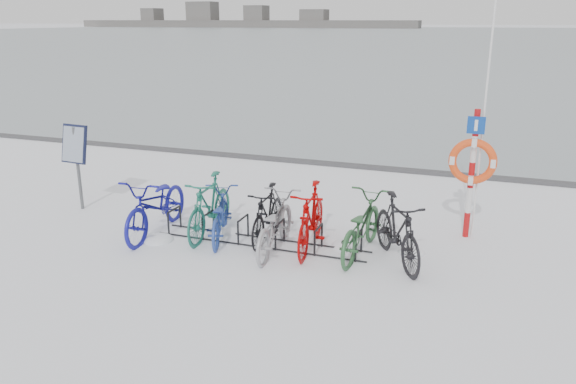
{
  "coord_description": "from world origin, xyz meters",
  "views": [
    {
      "loc": [
        3.68,
        -8.77,
        3.9
      ],
      "look_at": [
        0.3,
        0.6,
        0.83
      ],
      "focal_mm": 35.0,
      "sensor_mm": 36.0,
      "label": 1
    }
  ],
  "objects": [
    {
      "name": "quay_edge",
      "position": [
        0.0,
        5.9,
        0.05
      ],
      "size": [
        400.0,
        0.25,
        0.1
      ],
      "primitive_type": "cube",
      "color": "#3F3F42",
      "rests_on": "ground"
    },
    {
      "name": "shoreline",
      "position": [
        -122.02,
        260.0,
        2.79
      ],
      "size": [
        180.0,
        12.0,
        9.5
      ],
      "color": "#4B4B4B",
      "rests_on": "ground"
    },
    {
      "name": "bike_3",
      "position": [
        0.02,
        0.26,
        0.51
      ],
      "size": [
        0.58,
        1.74,
        1.03
      ],
      "primitive_type": "imported",
      "rotation": [
        0.0,
        0.0,
        0.06
      ],
      "color": "black",
      "rests_on": "ground"
    },
    {
      "name": "bike_2",
      "position": [
        -0.84,
        -0.0,
        0.47
      ],
      "size": [
        1.17,
        1.89,
        0.94
      ],
      "primitive_type": "imported",
      "rotation": [
        0.0,
        0.0,
        3.47
      ],
      "color": "#254198",
      "rests_on": "ground"
    },
    {
      "name": "bike_7",
      "position": [
        2.43,
        0.04,
        0.58
      ],
      "size": [
        1.46,
        1.95,
        1.16
      ],
      "primitive_type": "imported",
      "rotation": [
        0.0,
        0.0,
        0.53
      ],
      "color": "black",
      "rests_on": "ground"
    },
    {
      "name": "lifebuoy_station",
      "position": [
        3.49,
        1.55,
        1.46
      ],
      "size": [
        0.84,
        0.23,
        4.36
      ],
      "color": "#AF0E10",
      "rests_on": "ground"
    },
    {
      "name": "info_board",
      "position": [
        -4.38,
        0.47,
        1.32
      ],
      "size": [
        0.63,
        0.28,
        1.83
      ],
      "rotation": [
        0.0,
        0.0,
        -0.08
      ],
      "color": "#595B5E",
      "rests_on": "ground"
    },
    {
      "name": "bike_1",
      "position": [
        -1.08,
        0.1,
        0.59
      ],
      "size": [
        0.69,
        2.0,
        1.18
      ],
      "primitive_type": "imported",
      "rotation": [
        0.0,
        0.0,
        0.07
      ],
      "color": "#1C6C59",
      "rests_on": "ground"
    },
    {
      "name": "bike_6",
      "position": [
        1.79,
        0.18,
        0.53
      ],
      "size": [
        0.86,
        2.08,
        1.07
      ],
      "primitive_type": "imported",
      "rotation": [
        0.0,
        0.0,
        3.07
      ],
      "color": "#2C5A32",
      "rests_on": "ground"
    },
    {
      "name": "ice_sheet",
      "position": [
        0.0,
        155.0,
        0.01
      ],
      "size": [
        400.0,
        298.0,
        0.02
      ],
      "primitive_type": "cube",
      "color": "#929EA5",
      "rests_on": "ground"
    },
    {
      "name": "bike_4",
      "position": [
        0.33,
        -0.2,
        0.52
      ],
      "size": [
        0.83,
        2.01,
        1.03
      ],
      "primitive_type": "imported",
      "rotation": [
        0.0,
        0.0,
        3.22
      ],
      "color": "#999A9F",
      "rests_on": "ground"
    },
    {
      "name": "bike_rack",
      "position": [
        0.0,
        0.0,
        0.18
      ],
      "size": [
        4.0,
        0.48,
        0.46
      ],
      "color": "black",
      "rests_on": "ground"
    },
    {
      "name": "ground",
      "position": [
        0.0,
        0.0,
        0.0
      ],
      "size": [
        900.0,
        900.0,
        0.0
      ],
      "primitive_type": "plane",
      "color": "white",
      "rests_on": "ground"
    },
    {
      "name": "snow_drifts",
      "position": [
        0.1,
        0.12,
        0.0
      ],
      "size": [
        5.01,
        1.55,
        0.2
      ],
      "color": "white",
      "rests_on": "ground"
    },
    {
      "name": "bike_5",
      "position": [
        0.91,
        0.11,
        0.59
      ],
      "size": [
        0.73,
        2.01,
        1.18
      ],
      "primitive_type": "imported",
      "rotation": [
        0.0,
        0.0,
        0.09
      ],
      "color": "#AE0303",
      "rests_on": "ground"
    },
    {
      "name": "bike_0",
      "position": [
        -2.06,
        -0.16,
        0.59
      ],
      "size": [
        0.96,
        2.31,
        1.18
      ],
      "primitive_type": "imported",
      "rotation": [
        0.0,
        0.0,
        0.08
      ],
      "color": "#171690",
      "rests_on": "ground"
    }
  ]
}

